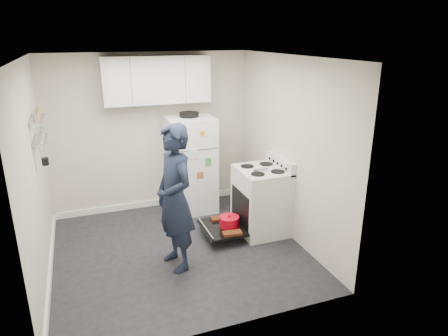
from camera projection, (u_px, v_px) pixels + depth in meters
name	position (u px, v px, depth m)	size (l,w,h in m)	color
room	(172.00, 164.00, 4.97)	(3.21, 3.21, 2.51)	black
electric_range	(260.00, 201.00, 5.74)	(0.66, 0.76, 1.10)	silver
open_oven_door	(225.00, 225.00, 5.64)	(0.55, 0.70, 0.22)	black
refrigerator	(191.00, 164.00, 6.38)	(0.72, 0.74, 1.61)	white
upper_cabinets	(157.00, 80.00, 5.98)	(1.60, 0.33, 0.70)	silver
wall_shelf_rack	(39.00, 129.00, 4.74)	(0.14, 0.60, 0.61)	#B2B2B7
person	(175.00, 198.00, 4.72)	(0.66, 0.43, 1.80)	#161E32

